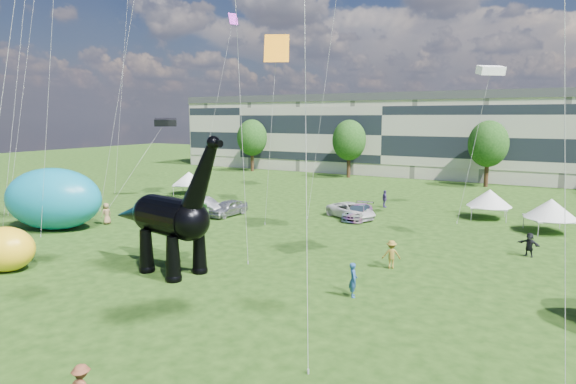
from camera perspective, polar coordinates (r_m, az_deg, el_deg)
The scene contains 16 objects.
ground at distance 25.10m, azimuth -15.30°, elevation -13.36°, with size 220.00×220.00×0.00m, color #16330C.
terrace_row at distance 82.10m, azimuth 12.28°, elevation 6.36°, with size 78.00×11.00×12.00m, color beige.
tree_far_left at distance 83.56m, azimuth -4.29°, elevation 6.77°, with size 5.20×5.20×9.44m.
tree_mid_left at distance 75.00m, azimuth 7.26°, elevation 6.49°, with size 5.20×5.20×9.44m.
tree_mid_right at distance 69.84m, azimuth 22.67°, elevation 5.70°, with size 5.20×5.20×9.44m.
dinosaur_sculpture at distance 30.07m, azimuth -14.17°, elevation -3.04°, with size 10.70×3.69×8.71m.
car_silver at distance 46.27m, azimuth -7.17°, elevation -1.88°, with size 1.81×4.51×1.54m, color #AFB0B4.
car_grey at distance 47.17m, azimuth -9.97°, elevation -1.65°, with size 1.77×5.07×1.67m, color slate.
car_white at distance 45.22m, azimuth 7.48°, elevation -2.21°, with size 2.37×5.15×1.43m, color silver.
car_dark at distance 44.85m, azimuth 8.30°, elevation -2.35°, with size 1.94×4.77×1.39m, color #595960.
gazebo_near at distance 48.15m, azimuth 22.76°, elevation -0.67°, with size 4.45×4.45×2.76m.
gazebo_far at distance 44.51m, azimuth 28.71°, elevation -1.77°, with size 5.34×5.34×2.81m.
gazebo_left at distance 59.93m, azimuth -11.65°, elevation 1.59°, with size 5.01×5.01×2.75m.
inflatable_teal at distance 44.68m, azimuth -26.04°, elevation -0.73°, with size 8.29×5.18×5.18m, color #0D7C9D.
inflatable_yellow at distance 34.23m, azimuth -30.49°, elevation -5.86°, with size 3.58×2.76×2.76m, color yellow.
visitors at distance 37.56m, azimuth -3.08°, elevation -4.16°, with size 52.63×39.76×1.88m.
Camera 1 is at (16.69, -16.23, 9.38)m, focal length 30.00 mm.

